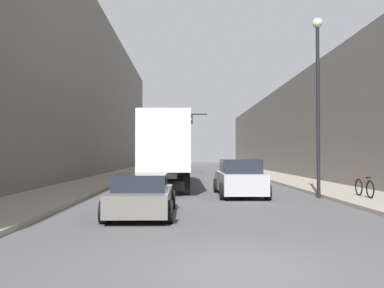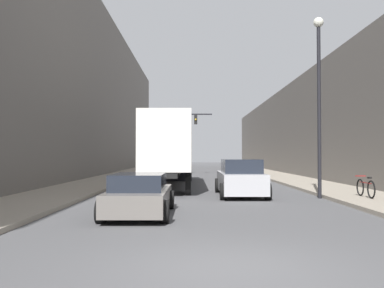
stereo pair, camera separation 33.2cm
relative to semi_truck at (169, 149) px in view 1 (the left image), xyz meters
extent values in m
plane|color=#4C4C4F|center=(1.83, -18.84, -2.23)|extent=(200.00, 200.00, 0.00)
cube|color=gray|center=(8.58, 11.16, -2.16)|extent=(3.35, 80.00, 0.15)
cube|color=gray|center=(-4.91, 11.16, -2.16)|extent=(3.35, 80.00, 0.15)
cube|color=#66605B|center=(13.25, 11.16, 2.02)|extent=(6.00, 80.00, 8.50)
cube|color=#66605B|center=(-9.59, 11.16, 5.40)|extent=(6.00, 80.00, 15.25)
cube|color=silver|center=(0.00, -1.34, 0.29)|extent=(2.44, 11.82, 2.84)
cube|color=black|center=(0.00, -1.34, -1.28)|extent=(1.22, 11.82, 0.24)
cube|color=black|center=(0.00, 6.01, -0.85)|extent=(2.44, 2.90, 2.75)
cylinder|color=black|center=(-1.07, -6.05, -1.73)|extent=(0.25, 1.00, 1.00)
cylinder|color=black|center=(1.07, -6.05, -1.73)|extent=(0.25, 1.00, 1.00)
cylinder|color=black|center=(-1.07, -4.85, -1.73)|extent=(0.25, 1.00, 1.00)
cylinder|color=black|center=(1.07, -4.85, -1.73)|extent=(0.25, 1.00, 1.00)
cylinder|color=black|center=(-1.07, 6.01, -1.73)|extent=(0.25, 1.00, 1.00)
cylinder|color=black|center=(1.07, 6.01, -1.73)|extent=(0.25, 1.00, 1.00)
cube|color=slate|center=(-0.38, -12.58, -1.74)|extent=(1.74, 4.45, 0.63)
cube|color=#1E232D|center=(-0.38, -12.80, -1.18)|extent=(1.53, 2.45, 0.49)
cylinder|color=black|center=(-1.25, -11.05, -1.91)|extent=(0.25, 0.64, 0.64)
cylinder|color=black|center=(0.49, -11.05, -1.91)|extent=(0.25, 0.64, 0.64)
cylinder|color=black|center=(-1.25, -14.21, -1.91)|extent=(0.25, 0.64, 0.64)
cylinder|color=black|center=(0.49, -14.21, -1.91)|extent=(0.25, 0.64, 0.64)
cube|color=#B7B7BC|center=(3.46, -6.33, -1.60)|extent=(1.85, 4.93, 0.87)
cube|color=#1E232D|center=(3.46, -6.58, -0.86)|extent=(1.63, 2.71, 0.61)
cylinder|color=black|center=(2.53, -4.57, -1.88)|extent=(0.25, 0.70, 0.70)
cylinder|color=black|center=(4.38, -4.57, -1.88)|extent=(0.25, 0.70, 0.70)
cylinder|color=black|center=(2.53, -8.20, -1.88)|extent=(0.25, 0.70, 0.70)
cylinder|color=black|center=(4.38, -8.20, -1.88)|extent=(0.25, 0.70, 0.70)
cylinder|color=black|center=(-3.09, 14.81, 0.80)|extent=(0.20, 0.20, 6.06)
cube|color=black|center=(0.04, 14.81, 3.53)|extent=(6.25, 0.12, 0.12)
cube|color=black|center=(-1.52, 14.81, 3.02)|extent=(0.30, 0.24, 0.90)
sphere|color=red|center=(-1.52, 14.67, 3.02)|extent=(0.18, 0.18, 0.18)
cube|color=black|center=(0.04, 14.81, 3.02)|extent=(0.30, 0.24, 0.90)
sphere|color=gold|center=(0.04, 14.67, 3.02)|extent=(0.18, 0.18, 0.18)
cube|color=black|center=(1.60, 14.81, 3.02)|extent=(0.30, 0.24, 0.90)
sphere|color=gold|center=(1.60, 14.67, 3.02)|extent=(0.18, 0.18, 0.18)
cylinder|color=black|center=(6.75, -7.49, 1.52)|extent=(0.16, 0.16, 7.50)
sphere|color=silver|center=(6.75, -7.49, 5.42)|extent=(0.44, 0.44, 0.44)
torus|color=black|center=(8.32, -9.06, -1.72)|extent=(0.06, 0.72, 0.72)
torus|color=black|center=(8.32, -7.96, -1.72)|extent=(0.06, 0.72, 0.72)
cube|color=maroon|center=(8.32, -8.51, -1.49)|extent=(0.04, 1.11, 0.04)
cube|color=black|center=(8.32, -8.91, -1.27)|extent=(0.12, 0.20, 0.06)
cube|color=maroon|center=(8.32, -8.01, -1.24)|extent=(0.44, 0.04, 0.04)
camera|label=1|loc=(0.91, -25.94, -0.36)|focal=40.00mm
camera|label=2|loc=(1.24, -25.94, -0.36)|focal=40.00mm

